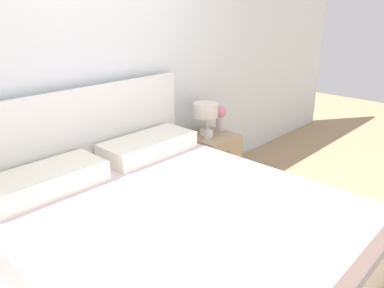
% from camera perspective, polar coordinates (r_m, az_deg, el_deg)
% --- Properties ---
extents(ground_plane, '(12.00, 12.00, 0.00)m').
position_cam_1_polar(ground_plane, '(3.25, -15.10, -11.96)').
color(ground_plane, tan).
extents(wall_back, '(8.00, 0.06, 2.60)m').
position_cam_1_polar(wall_back, '(2.86, -18.28, 11.30)').
color(wall_back, white).
rests_on(wall_back, ground_plane).
extents(bed, '(1.85, 2.00, 1.15)m').
position_cam_1_polar(bed, '(2.45, -3.72, -14.26)').
color(bed, beige).
rests_on(bed, ground_plane).
extents(nightstand, '(0.43, 0.43, 0.53)m').
position_cam_1_polar(nightstand, '(3.70, 3.01, -2.52)').
color(nightstand, tan).
rests_on(nightstand, ground_plane).
extents(table_lamp, '(0.24, 0.24, 0.31)m').
position_cam_1_polar(table_lamp, '(3.55, 2.07, 4.94)').
color(table_lamp, white).
rests_on(table_lamp, nightstand).
extents(flower_vase, '(0.12, 0.12, 0.25)m').
position_cam_1_polar(flower_vase, '(3.70, 4.35, 4.25)').
color(flower_vase, silver).
rests_on(flower_vase, nightstand).
extents(alarm_clock, '(0.07, 0.05, 0.08)m').
position_cam_1_polar(alarm_clock, '(3.50, 2.57, 1.44)').
color(alarm_clock, white).
rests_on(alarm_clock, nightstand).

